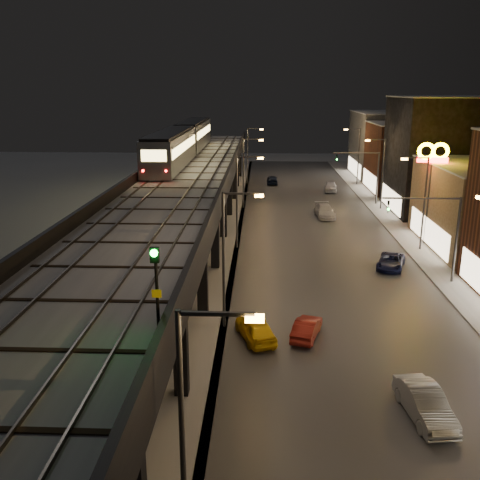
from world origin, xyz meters
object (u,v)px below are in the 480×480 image
object	(u,v)px
car_onc_red	(331,187)
car_onc_dark	(391,262)
car_onc_silver	(425,405)
subway_train	(184,140)
car_taxi	(255,329)
car_onc_white	(325,211)
car_near_white	(307,329)
car_far_white	(272,180)
rail_signal	(156,271)

from	to	relation	value
car_onc_red	car_onc_dark	bearing A→B (deg)	-82.03
car_onc_silver	subway_train	bearing A→B (deg)	103.30
car_taxi	subway_train	bearing A→B (deg)	-94.71
car_onc_white	car_onc_red	xyz separation A→B (m)	(2.70, 16.45, 0.02)
car_onc_red	car_near_white	bearing A→B (deg)	-92.09
car_far_white	car_onc_silver	world-z (taller)	car_onc_silver
subway_train	car_taxi	bearing A→B (deg)	-75.92
car_taxi	car_onc_silver	size ratio (longest dim) A/B	0.95
car_onc_silver	car_onc_dark	bearing A→B (deg)	73.58
car_far_white	rail_signal	bearing A→B (deg)	84.07
rail_signal	car_onc_silver	world-z (taller)	rail_signal
rail_signal	car_onc_silver	size ratio (longest dim) A/B	0.69
car_onc_white	car_onc_red	world-z (taller)	car_onc_red
car_near_white	car_onc_red	world-z (taller)	car_onc_red
subway_train	rail_signal	size ratio (longest dim) A/B	12.84
rail_signal	car_onc_red	size ratio (longest dim) A/B	0.69
rail_signal	car_taxi	xyz separation A→B (m)	(3.47, 12.36, -8.08)
subway_train	car_onc_white	bearing A→B (deg)	-19.58
car_near_white	car_far_white	bearing A→B (deg)	-72.18
car_onc_silver	car_onc_white	bearing A→B (deg)	82.70
car_onc_white	car_near_white	bearing A→B (deg)	-101.77
rail_signal	car_taxi	world-z (taller)	rail_signal
car_taxi	car_onc_white	world-z (taller)	car_onc_white
rail_signal	car_taxi	distance (m)	15.17
car_near_white	car_far_white	world-z (taller)	car_far_white
subway_train	car_onc_dark	bearing A→B (deg)	-49.79
car_taxi	car_far_white	world-z (taller)	car_taxi
car_taxi	car_onc_red	bearing A→B (deg)	-120.91
car_onc_white	car_onc_dark	bearing A→B (deg)	-82.78
car_near_white	car_onc_red	bearing A→B (deg)	-82.06
car_taxi	car_onc_dark	xyz separation A→B (m)	(11.52, 14.06, -0.10)
car_taxi	car_onc_dark	size ratio (longest dim) A/B	0.95
car_onc_silver	car_taxi	bearing A→B (deg)	128.32
car_near_white	car_onc_dark	size ratio (longest dim) A/B	0.84
rail_signal	car_onc_silver	xyz separation A→B (m)	(11.56, 4.50, -8.07)
car_taxi	car_far_white	xyz separation A→B (m)	(1.97, 55.80, -0.01)
car_near_white	car_far_white	distance (m)	55.40
car_near_white	subway_train	bearing A→B (deg)	-54.90
car_onc_white	car_onc_red	bearing A→B (deg)	77.18
rail_signal	car_onc_white	xyz separation A→B (m)	(11.39, 45.38, -8.06)
rail_signal	car_onc_dark	distance (m)	31.45
subway_train	rail_signal	distance (m)	52.11
rail_signal	car_near_white	xyz separation A→B (m)	(6.66, 12.77, -8.18)
rail_signal	car_taxi	size ratio (longest dim) A/B	0.72
subway_train	car_far_white	xyz separation A→B (m)	(11.84, 16.45, -7.84)
car_taxi	car_far_white	bearing A→B (deg)	-110.81
rail_signal	car_onc_dark	size ratio (longest dim) A/B	0.69
car_onc_white	car_taxi	bearing A→B (deg)	-107.00
subway_train	car_near_white	distance (m)	41.83
car_onc_silver	car_onc_red	size ratio (longest dim) A/B	1.00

